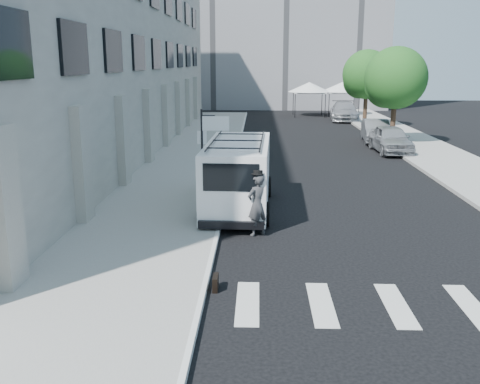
# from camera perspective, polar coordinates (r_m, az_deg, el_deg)

# --- Properties ---
(ground) EXTENTS (120.00, 120.00, 0.00)m
(ground) POSITION_cam_1_polar(r_m,az_deg,el_deg) (14.66, 5.00, -6.71)
(ground) COLOR black
(ground) RESTS_ON ground
(sidewalk_left) EXTENTS (4.50, 48.00, 0.15)m
(sidewalk_left) POSITION_cam_1_polar(r_m,az_deg,el_deg) (30.34, -4.60, 4.16)
(sidewalk_left) COLOR gray
(sidewalk_left) RESTS_ON ground
(sidewalk_right) EXTENTS (4.00, 56.00, 0.15)m
(sidewalk_right) POSITION_cam_1_polar(r_m,az_deg,el_deg) (35.47, 18.06, 4.92)
(sidewalk_right) COLOR gray
(sidewalk_right) RESTS_ON ground
(building_left) EXTENTS (10.00, 44.00, 12.00)m
(building_left) POSITION_cam_1_polar(r_m,az_deg,el_deg) (33.48, -17.25, 14.69)
(building_left) COLOR gray
(building_left) RESTS_ON ground
(sign_pole) EXTENTS (1.03, 0.07, 3.50)m
(sign_pole) POSITION_cam_1_polar(r_m,az_deg,el_deg) (17.17, -3.30, 5.50)
(sign_pole) COLOR black
(sign_pole) RESTS_ON sidewalk_left
(tree_near) EXTENTS (3.80, 3.83, 6.03)m
(tree_near) POSITION_cam_1_polar(r_m,az_deg,el_deg) (34.89, 16.05, 11.37)
(tree_near) COLOR black
(tree_near) RESTS_ON ground
(tree_far) EXTENTS (3.80, 3.83, 6.03)m
(tree_far) POSITION_cam_1_polar(r_m,az_deg,el_deg) (43.68, 13.21, 11.92)
(tree_far) COLOR black
(tree_far) RESTS_ON ground
(tent_left) EXTENTS (4.00, 4.00, 3.20)m
(tent_left) POSITION_cam_1_polar(r_m,az_deg,el_deg) (51.99, 7.40, 11.01)
(tent_left) COLOR black
(tent_left) RESTS_ON ground
(tent_right) EXTENTS (4.00, 4.00, 3.20)m
(tent_right) POSITION_cam_1_polar(r_m,az_deg,el_deg) (52.88, 10.87, 10.92)
(tent_right) COLOR black
(tent_right) RESTS_ON ground
(businessman) EXTENTS (0.83, 0.76, 1.90)m
(businessman) POSITION_cam_1_polar(r_m,az_deg,el_deg) (15.95, 1.89, -1.38)
(businessman) COLOR #38383B
(businessman) RESTS_ON ground
(briefcase) EXTENTS (0.12, 0.44, 0.34)m
(briefcase) POSITION_cam_1_polar(r_m,az_deg,el_deg) (12.45, -2.63, -9.64)
(briefcase) COLOR black
(briefcase) RESTS_ON ground
(suitcase) EXTENTS (0.35, 0.43, 1.02)m
(suitcase) POSITION_cam_1_polar(r_m,az_deg,el_deg) (17.43, -1.73, -2.37)
(suitcase) COLOR black
(suitcase) RESTS_ON ground
(cargo_van) EXTENTS (2.44, 6.47, 2.40)m
(cargo_van) POSITION_cam_1_polar(r_m,az_deg,el_deg) (18.85, -0.18, 1.91)
(cargo_van) COLOR white
(cargo_van) RESTS_ON ground
(parked_car_a) EXTENTS (1.96, 4.63, 1.56)m
(parked_car_a) POSITION_cam_1_polar(r_m,az_deg,el_deg) (31.97, 15.78, 5.46)
(parked_car_a) COLOR gray
(parked_car_a) RESTS_ON ground
(parked_car_b) EXTENTS (1.98, 4.58, 1.47)m
(parked_car_b) POSITION_cam_1_polar(r_m,az_deg,el_deg) (35.82, 14.30, 6.32)
(parked_car_b) COLOR slate
(parked_car_b) RESTS_ON ground
(parked_car_c) EXTENTS (2.84, 5.88, 1.65)m
(parked_car_c) POSITION_cam_1_polar(r_m,az_deg,el_deg) (48.75, 11.05, 8.47)
(parked_car_c) COLOR #929499
(parked_car_c) RESTS_ON ground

